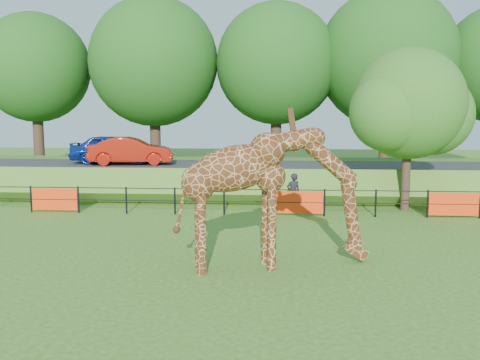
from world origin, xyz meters
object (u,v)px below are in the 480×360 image
(visitor, at_px, (293,193))
(giraffe, at_px, (275,198))
(car_red, at_px, (131,151))
(tree_east, at_px, (411,108))
(car_blue, at_px, (114,149))

(visitor, bearing_deg, giraffe, 62.94)
(car_red, xyz_separation_m, tree_east, (12.95, -4.09, 2.16))
(giraffe, height_order, visitor, giraffe)
(car_red, bearing_deg, tree_east, -116.11)
(giraffe, xyz_separation_m, tree_east, (5.53, 8.65, 2.39))
(car_red, height_order, visitor, car_red)
(car_blue, relative_size, car_red, 1.04)
(car_blue, xyz_separation_m, visitor, (9.25, -5.54, -1.37))
(giraffe, distance_m, tree_east, 10.54)
(car_blue, distance_m, car_red, 1.29)
(car_red, bearing_deg, giraffe, -158.36)
(car_red, distance_m, tree_east, 13.75)
(car_red, bearing_deg, car_blue, 50.27)
(car_blue, relative_size, visitor, 2.74)
(giraffe, relative_size, car_blue, 1.19)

